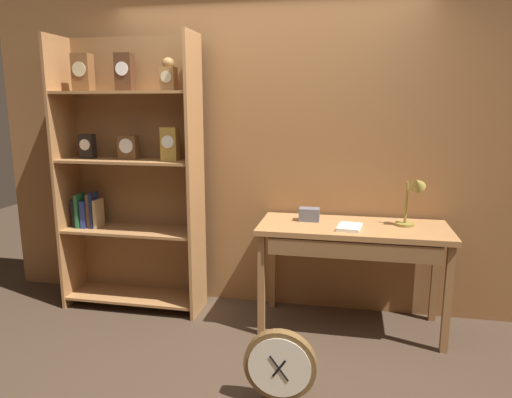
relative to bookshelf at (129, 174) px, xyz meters
name	(u,v)px	position (x,y,z in m)	size (l,w,h in m)	color
ground_plane	(228,387)	(1.10, -1.03, -1.14)	(10.00, 10.00, 0.00)	#3D2D21
back_wood_panel	(267,154)	(1.10, 0.29, 0.16)	(4.80, 0.05, 2.60)	brown
bookshelf	(129,174)	(0.00, 0.00, 0.00)	(1.16, 0.38, 2.24)	#9E6B3D
workbench	(353,239)	(1.83, -0.10, -0.42)	(1.40, 0.60, 0.82)	#9E6B3D
desk_lamp	(413,195)	(2.24, -0.04, -0.09)	(0.21, 0.21, 0.40)	olive
toolbox_small	(309,214)	(1.49, 0.00, -0.28)	(0.16, 0.10, 0.10)	#595960
open_repair_manual	(349,227)	(1.80, -0.18, -0.31)	(0.16, 0.22, 0.03)	silver
round_clock_large	(280,367)	(1.44, -1.13, -0.91)	(0.42, 0.11, 0.46)	brown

